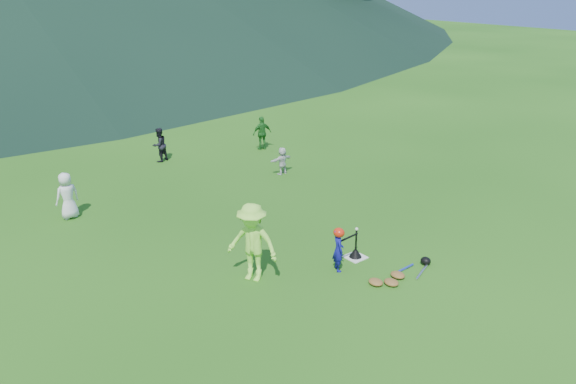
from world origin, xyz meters
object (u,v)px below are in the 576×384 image
object	(u,v)px
home_plate	(355,257)
equipment_pile	(398,275)
fielder_b	(159,145)
fielder_c	(262,133)
fielder_d	(282,161)
batter_child	(338,250)
batting_tee	(356,253)
fielder_a	(67,196)
adult_coach	(252,243)

from	to	relation	value
home_plate	equipment_pile	xyz separation A→B (m)	(0.05, -1.26, 0.06)
home_plate	fielder_b	size ratio (longest dim) A/B	0.37
fielder_c	fielder_d	distance (m)	2.91
batter_child	batting_tee	xyz separation A→B (m)	(0.73, 0.16, -0.37)
batting_tee	fielder_b	bearing A→B (deg)	90.82
fielder_c	batter_child	bearing A→B (deg)	74.21
fielder_a	batting_tee	xyz separation A→B (m)	(4.37, -6.57, -0.52)
fielder_b	equipment_pile	distance (m)	10.75
batter_child	fielder_b	bearing A→B (deg)	22.82
fielder_a	fielder_c	bearing A→B (deg)	-173.34
batter_child	adult_coach	size ratio (longest dim) A/B	0.57
adult_coach	fielder_c	world-z (taller)	adult_coach
fielder_b	fielder_c	bearing A→B (deg)	145.16
home_plate	equipment_pile	bearing A→B (deg)	-87.79
equipment_pile	fielder_c	bearing A→B (deg)	70.03
fielder_d	adult_coach	bearing A→B (deg)	43.72
batter_child	fielder_d	xyz separation A→B (m)	(3.10, 5.84, -0.04)
adult_coach	fielder_c	size ratio (longest dim) A/B	1.40
home_plate	batter_child	distance (m)	0.90
home_plate	adult_coach	world-z (taller)	adult_coach
batter_child	adult_coach	distance (m)	1.96
fielder_b	equipment_pile	world-z (taller)	fielder_b
batter_child	adult_coach	world-z (taller)	adult_coach
batter_child	home_plate	bearing A→B (deg)	-51.34
home_plate	batter_child	size ratio (longest dim) A/B	0.45
fielder_b	batting_tee	world-z (taller)	fielder_b
fielder_b	fielder_c	world-z (taller)	fielder_c
batting_tee	fielder_c	bearing A→B (deg)	67.03
batting_tee	equipment_pile	size ratio (longest dim) A/B	0.38
equipment_pile	fielder_d	bearing A→B (deg)	71.52
fielder_d	equipment_pile	bearing A→B (deg)	69.36
adult_coach	batting_tee	xyz separation A→B (m)	(2.45, -0.72, -0.76)
adult_coach	fielder_c	bearing A→B (deg)	113.40
fielder_a	fielder_b	bearing A→B (deg)	-151.50
adult_coach	fielder_d	xyz separation A→B (m)	(4.82, 4.97, -0.43)
home_plate	batting_tee	distance (m)	0.12
home_plate	fielder_d	distance (m)	6.17
adult_coach	fielder_d	world-z (taller)	adult_coach
fielder_d	fielder_b	bearing A→B (deg)	-58.73
home_plate	batter_child	xyz separation A→B (m)	(-0.73, -0.16, 0.49)
fielder_a	fielder_d	xyz separation A→B (m)	(6.74, -0.89, -0.19)
fielder_a	batting_tee	size ratio (longest dim) A/B	1.90
home_plate	fielder_c	size ratio (longest dim) A/B	0.35
adult_coach	fielder_b	size ratio (longest dim) A/B	1.47
batter_child	fielder_b	xyz separation A→B (m)	(0.60, 9.64, 0.10)
batter_child	batting_tee	size ratio (longest dim) A/B	1.48
equipment_pile	home_plate	bearing A→B (deg)	92.21
batting_tee	fielder_a	bearing A→B (deg)	123.60
batter_child	fielder_c	distance (m)	9.52
batter_child	equipment_pile	size ratio (longest dim) A/B	0.56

